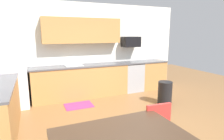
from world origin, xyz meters
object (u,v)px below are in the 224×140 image
at_px(microwave, 131,42).
at_px(chair_near_table, 162,131).
at_px(trash_bin, 165,93).
at_px(refrigerator, 10,71).
at_px(oven_range, 132,77).

bearing_deg(microwave, chair_near_table, -111.46).
bearing_deg(trash_bin, refrigerator, 159.95).
distance_m(oven_range, chair_near_table, 3.52).
distance_m(microwave, chair_near_table, 3.76).
height_order(oven_range, trash_bin, oven_range).
bearing_deg(trash_bin, microwave, 98.01).
relative_size(refrigerator, chair_near_table, 2.20).
xyz_separation_m(microwave, chair_near_table, (-1.32, -3.36, -1.06)).
xyz_separation_m(oven_range, trash_bin, (0.21, -1.41, -0.16)).
relative_size(refrigerator, trash_bin, 3.11).
height_order(microwave, chair_near_table, microwave).
height_order(refrigerator, trash_bin, refrigerator).
height_order(oven_range, microwave, microwave).
bearing_deg(trash_bin, chair_near_table, -129.58).
distance_m(chair_near_table, trash_bin, 2.41).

